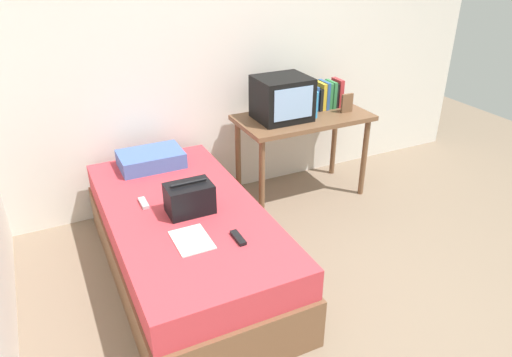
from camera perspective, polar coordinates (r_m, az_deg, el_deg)
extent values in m
plane|color=#84705B|center=(3.25, 11.67, -15.79)|extent=(8.00, 8.00, 0.00)
cube|color=silver|center=(4.22, -3.39, 15.06)|extent=(5.20, 0.10, 2.60)
cube|color=brown|center=(3.45, -8.20, -8.95)|extent=(1.00, 2.00, 0.34)
cube|color=#C63842|center=(3.29, -8.52, -5.11)|extent=(0.97, 1.94, 0.21)
cube|color=brown|center=(4.21, 5.65, 7.22)|extent=(1.16, 0.60, 0.04)
cylinder|color=brown|center=(3.94, 0.70, -0.29)|extent=(0.05, 0.05, 0.74)
cylinder|color=brown|center=(4.45, 12.77, 2.43)|extent=(0.05, 0.05, 0.74)
cylinder|color=brown|center=(4.33, -2.14, 2.36)|extent=(0.05, 0.05, 0.74)
cylinder|color=brown|center=(4.80, 9.30, 4.62)|extent=(0.05, 0.05, 0.74)
cube|color=black|center=(4.06, 3.12, 9.54)|extent=(0.44, 0.38, 0.36)
cube|color=#8CB2E0|center=(3.89, 4.51, 8.88)|extent=(0.35, 0.01, 0.26)
cylinder|color=#3399DB|center=(4.13, 6.94, 8.71)|extent=(0.07, 0.07, 0.23)
cube|color=#2D5699|center=(4.33, 6.90, 9.54)|extent=(0.03, 0.14, 0.22)
cube|color=black|center=(4.35, 7.27, 9.47)|extent=(0.03, 0.17, 0.20)
cube|color=gold|center=(4.36, 7.69, 9.78)|extent=(0.04, 0.16, 0.24)
cube|color=#2D5699|center=(4.38, 8.09, 9.88)|extent=(0.03, 0.17, 0.24)
cube|color=#337F47|center=(4.40, 8.49, 9.85)|extent=(0.04, 0.15, 0.23)
cube|color=#337F47|center=(4.42, 8.90, 9.94)|extent=(0.03, 0.16, 0.24)
cube|color=black|center=(4.44, 9.24, 9.87)|extent=(0.03, 0.14, 0.22)
cube|color=#B72D33|center=(4.46, 9.66, 10.09)|extent=(0.04, 0.15, 0.25)
cube|color=brown|center=(4.31, 10.80, 8.83)|extent=(0.11, 0.02, 0.17)
cube|color=#4766AD|center=(3.84, -12.41, 2.29)|extent=(0.49, 0.33, 0.12)
cube|color=black|center=(3.15, -7.94, -2.36)|extent=(0.30, 0.20, 0.20)
cylinder|color=black|center=(3.09, -8.08, -0.51)|extent=(0.24, 0.02, 0.02)
cube|color=white|center=(2.91, -7.68, -7.27)|extent=(0.21, 0.29, 0.01)
cube|color=black|center=(2.89, -2.15, -7.08)|extent=(0.04, 0.16, 0.02)
cube|color=#B7B7BC|center=(3.33, -13.26, -2.86)|extent=(0.04, 0.14, 0.02)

